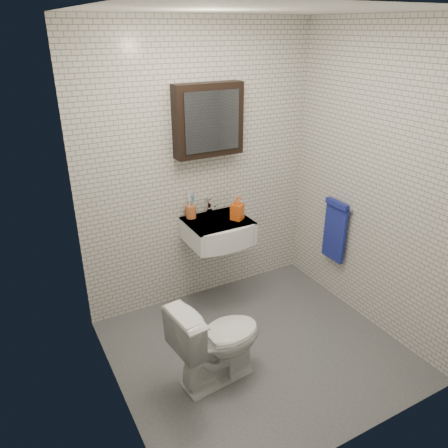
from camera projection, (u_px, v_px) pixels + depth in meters
name	position (u px, v px, depth m)	size (l,w,h in m)	color
ground	(257.00, 350.00, 3.56)	(2.20, 2.00, 0.01)	#4E4F55
room_shell	(264.00, 179.00, 2.95)	(2.22, 2.02, 2.51)	silver
washbasin	(220.00, 232.00, 3.85)	(0.55, 0.50, 0.20)	white
faucet	(209.00, 207.00, 3.94)	(0.06, 0.20, 0.15)	silver
mirror_cabinet	(208.00, 120.00, 3.62)	(0.60, 0.15, 0.60)	black
towel_rail	(335.00, 228.00, 3.99)	(0.09, 0.30, 0.58)	silver
toothbrush_cup	(191.00, 211.00, 3.87)	(0.12, 0.12, 0.25)	#BA5C2E
soap_bottle	(237.00, 208.00, 3.82)	(0.10, 0.10, 0.22)	orange
toilet	(218.00, 340.00, 3.15)	(0.39, 0.68, 0.69)	white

